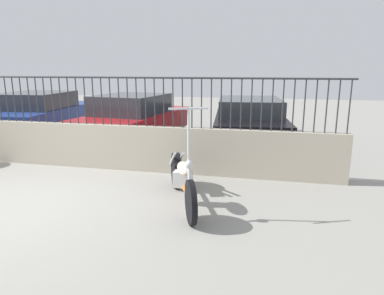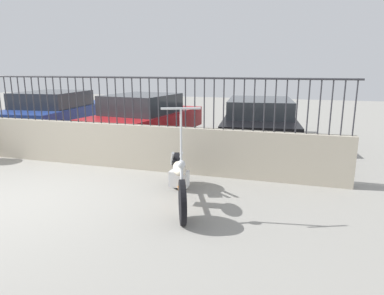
# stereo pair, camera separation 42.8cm
# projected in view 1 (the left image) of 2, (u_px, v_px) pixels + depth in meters

# --- Properties ---
(ground_plane) EXTENTS (40.00, 40.00, 0.00)m
(ground_plane) POSITION_uv_depth(u_px,v_px,m) (11.00, 206.00, 5.15)
(ground_plane) COLOR gray
(low_wall) EXTENTS (10.34, 0.18, 0.91)m
(low_wall) POSITION_uv_depth(u_px,v_px,m) (84.00, 145.00, 7.14)
(low_wall) COLOR #B2A893
(low_wall) RESTS_ON ground_plane
(fence_railing) EXTENTS (10.34, 0.04, 0.96)m
(fence_railing) POSITION_uv_depth(u_px,v_px,m) (80.00, 93.00, 6.90)
(fence_railing) COLOR #2D2D33
(fence_railing) RESTS_ON low_wall
(motorcycle_orange) EXTENTS (0.95, 1.98, 1.55)m
(motorcycle_orange) POSITION_uv_depth(u_px,v_px,m) (182.00, 177.00, 5.29)
(motorcycle_orange) COLOR black
(motorcycle_orange) RESTS_ON ground_plane
(car_blue) EXTENTS (2.28, 4.44, 1.33)m
(car_blue) POSITION_uv_depth(u_px,v_px,m) (41.00, 113.00, 10.51)
(car_blue) COLOR black
(car_blue) RESTS_ON ground_plane
(car_red) EXTENTS (2.25, 4.19, 1.33)m
(car_red) POSITION_uv_depth(u_px,v_px,m) (134.00, 118.00, 9.50)
(car_red) COLOR black
(car_red) RESTS_ON ground_plane
(car_black) EXTENTS (2.25, 4.54, 1.25)m
(car_black) POSITION_uv_depth(u_px,v_px,m) (249.00, 120.00, 9.34)
(car_black) COLOR black
(car_black) RESTS_ON ground_plane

